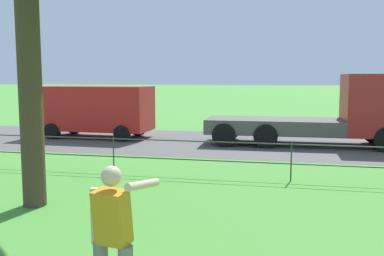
# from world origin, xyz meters

# --- Properties ---
(street_strip) EXTENTS (80.00, 7.01, 0.01)m
(street_strip) POSITION_xyz_m (0.00, 18.22, 0.00)
(street_strip) COLOR #565454
(street_strip) RESTS_ON ground
(park_fence) EXTENTS (38.33, 0.04, 1.00)m
(park_fence) POSITION_xyz_m (0.00, 12.09, 0.67)
(park_fence) COLOR #333833
(park_fence) RESTS_ON ground
(person_thrower) EXTENTS (0.63, 0.75, 1.70)m
(person_thrower) POSITION_xyz_m (-1.91, 5.19, 0.92)
(person_thrower) COLOR slate
(person_thrower) RESTS_ON ground
(panel_van_far_right) EXTENTS (5.05, 2.20, 2.24)m
(panel_van_far_right) POSITION_xyz_m (-8.39, 18.61, 1.27)
(panel_van_far_right) COLOR red
(panel_van_far_right) RESTS_ON ground
(flatbed_truck_left) EXTENTS (7.34, 2.55, 2.75)m
(flatbed_truck_left) POSITION_xyz_m (1.52, 18.36, 1.22)
(flatbed_truck_left) COLOR #B22323
(flatbed_truck_left) RESTS_ON ground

